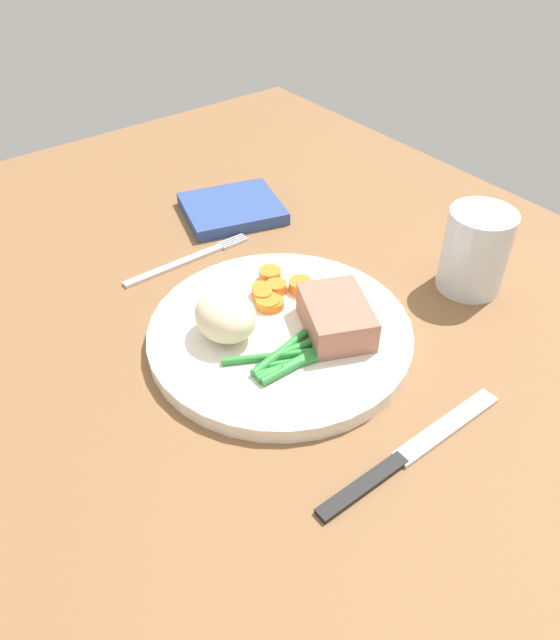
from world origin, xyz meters
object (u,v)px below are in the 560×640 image
meat_portion (336,317)px  fork (188,260)px  water_glass (474,255)px  knife (409,454)px  napkin (232,209)px  dinner_plate (280,334)px

meat_portion → fork: bearing=-168.3°
water_glass → knife: bearing=-61.5°
meat_portion → knife: bearing=-17.3°
meat_portion → napkin: size_ratio=0.67×
dinner_plate → knife: size_ratio=1.29×
meat_portion → napkin: 28.00cm
knife → napkin: bearing=166.6°
dinner_plate → meat_portion: (3.57, 4.17, 2.48)cm
fork → water_glass: 32.69cm
fork → meat_portion: bearing=10.4°
water_glass → dinner_plate: bearing=-104.1°
water_glass → napkin: (-29.27, -12.13, -3.29)cm
meat_portion → fork: size_ratio=0.50×
meat_portion → dinner_plate: bearing=-130.6°
knife → napkin: size_ratio=1.67×
meat_portion → knife: size_ratio=0.40×
knife → water_glass: (-12.28, 22.61, 3.87)cm
knife → fork: bearing=-179.3°
dinner_plate → fork: 17.71cm
fork → knife: 35.59cm
fork → napkin: 12.05cm
dinner_plate → fork: (-17.70, -0.26, -0.60)cm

